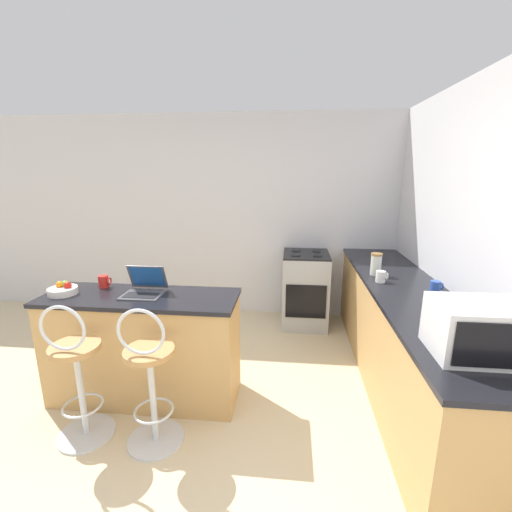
# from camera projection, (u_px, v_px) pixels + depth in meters

# --- Properties ---
(ground_plane) EXTENTS (20.00, 20.00, 0.00)m
(ground_plane) POSITION_uv_depth(u_px,v_px,m) (174.00, 454.00, 2.36)
(ground_plane) COLOR beige
(wall_back) EXTENTS (12.00, 0.06, 2.60)m
(wall_back) POSITION_uv_depth(u_px,v_px,m) (233.00, 217.00, 4.50)
(wall_back) COLOR silver
(wall_back) RESTS_ON ground_plane
(breakfast_bar) EXTENTS (1.58, 0.54, 0.92)m
(breakfast_bar) POSITION_uv_depth(u_px,v_px,m) (144.00, 347.00, 2.87)
(breakfast_bar) COLOR tan
(breakfast_bar) RESTS_ON ground_plane
(counter_right) EXTENTS (0.67, 3.04, 0.92)m
(counter_right) POSITION_uv_depth(u_px,v_px,m) (403.00, 337.00, 3.04)
(counter_right) COLOR tan
(counter_right) RESTS_ON ground_plane
(bar_stool_near) EXTENTS (0.40, 0.40, 1.06)m
(bar_stool_near) POSITION_uv_depth(u_px,v_px,m) (77.00, 375.00, 2.40)
(bar_stool_near) COLOR silver
(bar_stool_near) RESTS_ON ground_plane
(bar_stool_far) EXTENTS (0.40, 0.40, 1.06)m
(bar_stool_far) POSITION_uv_depth(u_px,v_px,m) (150.00, 380.00, 2.34)
(bar_stool_far) COLOR silver
(bar_stool_far) RESTS_ON ground_plane
(laptop) EXTENTS (0.32, 0.29, 0.22)m
(laptop) POSITION_uv_depth(u_px,v_px,m) (144.00, 287.00, 2.79)
(laptop) COLOR #47474C
(laptop) RESTS_ON breakfast_bar
(microwave) EXTENTS (0.53, 0.36, 0.30)m
(microwave) POSITION_uv_depth(u_px,v_px,m) (485.00, 330.00, 1.83)
(microwave) COLOR silver
(microwave) RESTS_ON counter_right
(stove_range) EXTENTS (0.55, 0.61, 0.93)m
(stove_range) POSITION_uv_depth(u_px,v_px,m) (305.00, 289.00, 4.27)
(stove_range) COLOR #9EA3A8
(stove_range) RESTS_ON ground_plane
(fruit_bowl) EXTENTS (0.22, 0.22, 0.10)m
(fruit_bowl) POSITION_uv_depth(u_px,v_px,m) (63.00, 290.00, 2.78)
(fruit_bowl) COLOR silver
(fruit_bowl) RESTS_ON breakfast_bar
(mug_red) EXTENTS (0.10, 0.08, 0.10)m
(mug_red) POSITION_uv_depth(u_px,v_px,m) (104.00, 281.00, 2.94)
(mug_red) COLOR red
(mug_red) RESTS_ON breakfast_bar
(mug_white) EXTENTS (0.10, 0.08, 0.10)m
(mug_white) POSITION_uv_depth(u_px,v_px,m) (381.00, 277.00, 3.08)
(mug_white) COLOR white
(mug_white) RESTS_ON counter_right
(storage_jar) EXTENTS (0.11, 0.11, 0.21)m
(storage_jar) POSITION_uv_depth(u_px,v_px,m) (376.00, 264.00, 3.28)
(storage_jar) COLOR silver
(storage_jar) RESTS_ON counter_right
(mug_blue) EXTENTS (0.10, 0.08, 0.09)m
(mug_blue) POSITION_uv_depth(u_px,v_px,m) (436.00, 286.00, 2.82)
(mug_blue) COLOR #2D51AD
(mug_blue) RESTS_ON counter_right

